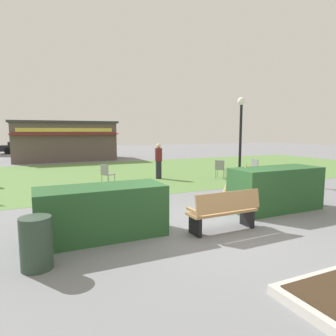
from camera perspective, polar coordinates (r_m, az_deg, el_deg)
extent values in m
plane|color=slate|center=(7.28, 8.61, -11.33)|extent=(80.00, 80.00, 0.00)
cube|color=#5B8442|center=(16.32, -10.96, -1.09)|extent=(36.00, 12.00, 0.01)
cube|color=tan|center=(7.07, 10.34, -8.12)|extent=(1.71, 0.52, 0.06)
cube|color=tan|center=(6.83, 11.49, -6.27)|extent=(1.70, 0.16, 0.44)
cube|color=black|center=(6.74, 5.20, -10.79)|extent=(0.09, 0.44, 0.45)
cube|color=black|center=(7.57, 14.81, -8.99)|extent=(0.09, 0.44, 0.45)
cube|color=tan|center=(6.60, 4.63, -8.04)|extent=(0.07, 0.44, 0.06)
cube|color=tan|center=(7.54, 15.36, -6.37)|extent=(0.07, 0.44, 0.06)
cube|color=#28562B|center=(6.69, -12.50, -8.12)|extent=(2.72, 1.10, 1.11)
cube|color=#28562B|center=(9.26, 19.81, -3.74)|extent=(2.69, 1.10, 1.24)
cone|color=tan|center=(8.93, 14.50, -3.45)|extent=(0.64, 0.64, 1.39)
cone|color=tan|center=(9.08, 11.17, -4.70)|extent=(0.50, 0.50, 0.91)
cylinder|color=black|center=(14.19, 13.41, -1.98)|extent=(0.22, 0.22, 0.20)
cylinder|color=black|center=(14.03, 13.60, 4.58)|extent=(0.12, 0.12, 3.45)
sphere|color=white|center=(14.08, 13.82, 12.26)|extent=(0.36, 0.36, 0.36)
cylinder|color=#2D4233|center=(5.56, -23.79, -12.95)|extent=(0.52, 0.52, 0.89)
cube|color=#594C47|center=(25.34, -19.24, 4.76)|extent=(7.40, 4.54, 2.86)
cube|color=#333338|center=(25.33, -19.38, 8.18)|extent=(7.70, 4.84, 0.16)
cube|color=maroon|center=(22.89, -18.69, 6.15)|extent=(7.50, 0.36, 0.08)
cube|color=#D8CC4C|center=(23.05, -18.77, 6.87)|extent=(6.66, 0.04, 0.28)
cube|color=gray|center=(15.40, 15.62, -0.03)|extent=(0.47, 0.47, 0.04)
cube|color=gray|center=(15.52, 16.18, 0.82)|extent=(0.07, 0.44, 0.44)
cylinder|color=gray|center=(15.44, 14.60, -0.83)|extent=(0.03, 0.03, 0.45)
cylinder|color=gray|center=(15.16, 15.58, -1.00)|extent=(0.03, 0.03, 0.45)
cylinder|color=gray|center=(15.70, 15.61, -0.73)|extent=(0.03, 0.03, 0.45)
cylinder|color=gray|center=(15.43, 16.59, -0.90)|extent=(0.03, 0.03, 0.45)
cube|color=gray|center=(13.02, -11.33, -1.18)|extent=(0.60, 0.60, 0.04)
cube|color=gray|center=(12.85, -12.01, -0.31)|extent=(0.25, 0.40, 0.44)
cylinder|color=gray|center=(13.04, -10.13, -2.13)|extent=(0.03, 0.03, 0.45)
cylinder|color=gray|center=(13.31, -11.27, -1.97)|extent=(0.03, 0.03, 0.45)
cylinder|color=gray|center=(12.78, -11.35, -2.35)|extent=(0.03, 0.03, 0.45)
cylinder|color=gray|center=(13.06, -12.49, -2.18)|extent=(0.03, 0.03, 0.45)
cube|color=gray|center=(14.73, 9.95, -0.19)|extent=(0.62, 0.62, 0.04)
cube|color=gray|center=(14.51, 9.81, 0.58)|extent=(0.33, 0.35, 0.44)
cylinder|color=gray|center=(14.91, 10.79, -1.00)|extent=(0.03, 0.03, 0.45)
cylinder|color=gray|center=(14.98, 9.36, -0.92)|extent=(0.03, 0.03, 0.45)
cylinder|color=gray|center=(14.54, 10.51, -1.19)|extent=(0.03, 0.03, 0.45)
cylinder|color=gray|center=(14.62, 9.05, -1.12)|extent=(0.03, 0.03, 0.45)
cylinder|color=#23232D|center=(14.39, -1.79, -0.36)|extent=(0.28, 0.28, 0.85)
cylinder|color=maroon|center=(14.32, -1.81, 2.56)|extent=(0.34, 0.34, 0.62)
sphere|color=beige|center=(14.29, -1.81, 4.24)|extent=(0.22, 0.22, 0.22)
cube|color=black|center=(34.17, -25.83, 3.47)|extent=(4.35, 2.18, 0.60)
cube|color=black|center=(34.17, -26.12, 4.18)|extent=(2.45, 1.79, 0.44)
cylinder|color=black|center=(34.98, -23.53, 3.28)|extent=(0.66, 0.28, 0.64)
cylinder|color=black|center=(33.15, -23.74, 3.09)|extent=(0.66, 0.28, 0.64)
cylinder|color=black|center=(35.26, -27.75, 3.08)|extent=(0.66, 0.28, 0.64)
cylinder|color=black|center=(33.45, -28.19, 2.88)|extent=(0.66, 0.28, 0.64)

